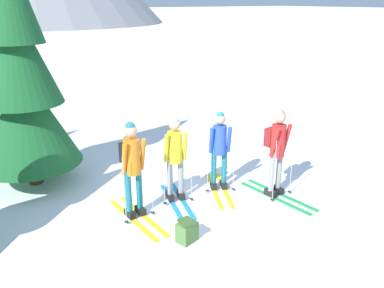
# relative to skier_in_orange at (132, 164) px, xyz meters

# --- Properties ---
(ground_plane) EXTENTS (400.00, 400.00, 0.00)m
(ground_plane) POSITION_rel_skier_in_orange_xyz_m (1.33, -0.12, -1.03)
(ground_plane) COLOR white
(skier_in_orange) EXTENTS (0.61, 1.74, 1.81)m
(skier_in_orange) POSITION_rel_skier_in_orange_xyz_m (0.00, 0.00, 0.00)
(skier_in_orange) COLOR yellow
(skier_in_orange) RESTS_ON ground
(skier_in_yellow) EXTENTS (0.69, 1.58, 1.71)m
(skier_in_yellow) POSITION_rel_skier_in_orange_xyz_m (0.95, 0.13, -0.09)
(skier_in_yellow) COLOR #1E84D1
(skier_in_yellow) RESTS_ON ground
(skier_in_blue) EXTENTS (0.95, 1.59, 1.67)m
(skier_in_blue) POSITION_rel_skier_in_orange_xyz_m (1.95, 0.07, -0.12)
(skier_in_blue) COLOR yellow
(skier_in_blue) RESTS_ON ground
(skier_in_red) EXTENTS (0.61, 1.78, 1.81)m
(skier_in_red) POSITION_rel_skier_in_orange_xyz_m (2.74, -0.76, -0.00)
(skier_in_red) COLOR green
(skier_in_red) RESTS_ON ground
(pine_tree_far) EXTENTS (2.07, 2.07, 5.00)m
(pine_tree_far) POSITION_rel_skier_in_orange_xyz_m (-1.23, 2.43, 1.26)
(pine_tree_far) COLOR #51381E
(pine_tree_far) RESTS_ON ground
(backpack_on_snow_front) EXTENTS (0.37, 0.32, 0.38)m
(backpack_on_snow_front) POSITION_rel_skier_in_orange_xyz_m (0.39, -1.21, -0.84)
(backpack_on_snow_front) COLOR #4C7238
(backpack_on_snow_front) RESTS_ON ground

